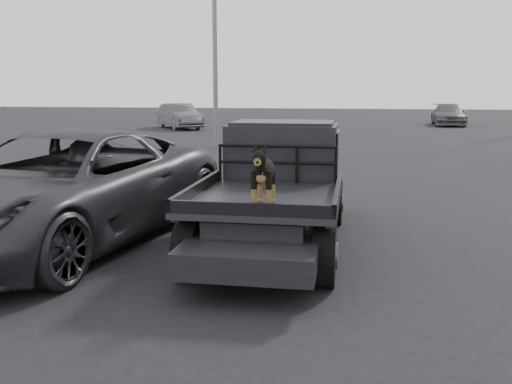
% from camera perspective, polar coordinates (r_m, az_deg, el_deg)
% --- Properties ---
extents(ground, '(120.00, 120.00, 0.00)m').
position_cam_1_polar(ground, '(6.64, 0.88, -10.18)').
color(ground, black).
rests_on(ground, ground).
extents(flatbed_ute, '(2.00, 5.40, 0.92)m').
position_cam_1_polar(flatbed_ute, '(8.53, 1.91, -2.31)').
color(flatbed_ute, black).
rests_on(flatbed_ute, ground).
extents(ute_cab, '(1.72, 1.30, 0.88)m').
position_cam_1_polar(ute_cab, '(9.31, 2.75, 4.38)').
color(ute_cab, black).
rests_on(ute_cab, flatbed_ute).
extents(headache_rack, '(1.80, 0.08, 0.55)m').
position_cam_1_polar(headache_rack, '(8.59, 2.12, 2.77)').
color(headache_rack, black).
rests_on(headache_rack, flatbed_ute).
extents(dog, '(0.32, 0.60, 0.74)m').
position_cam_1_polar(dog, '(6.90, 0.78, 1.69)').
color(dog, black).
rests_on(dog, flatbed_ute).
extents(parked_suv, '(3.73, 6.47, 1.70)m').
position_cam_1_polar(parked_suv, '(9.05, -18.73, 0.39)').
color(parked_suv, '#2F2E33').
rests_on(parked_suv, ground).
extents(distant_car_a, '(3.79, 4.43, 1.44)m').
position_cam_1_polar(distant_car_a, '(33.57, -7.67, 7.54)').
color(distant_car_a, '#4A494E').
rests_on(distant_car_a, ground).
extents(distant_car_b, '(2.11, 4.71, 1.34)m').
position_cam_1_polar(distant_car_b, '(38.19, 18.69, 7.35)').
color(distant_car_b, '#504F54').
rests_on(distant_car_b, ground).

